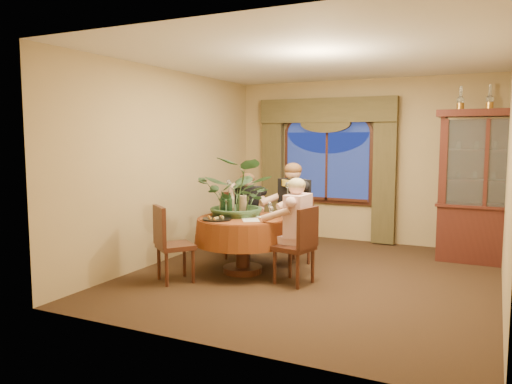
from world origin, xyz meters
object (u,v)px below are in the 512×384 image
at_px(chair_right, 294,245).
at_px(stoneware_vase, 242,206).
at_px(chair_back_right, 292,231).
at_px(wine_bottle_3, 232,204).
at_px(wine_bottle_0, 222,203).
at_px(wine_bottle_1, 223,204).
at_px(oil_lamp_center, 490,97).
at_px(person_scarf, 294,214).
at_px(person_back, 248,216).
at_px(person_pink, 298,229).
at_px(olive_bowl, 242,216).
at_px(china_cabinet, 485,187).
at_px(dining_table, 243,245).
at_px(wine_bottle_2, 230,205).
at_px(chair_back, 236,225).
at_px(oil_lamp_left, 461,98).
at_px(chair_front_left, 175,244).

xyz_separation_m(chair_right, stoneware_vase, (-0.87, 0.30, 0.41)).
bearing_deg(chair_back_right, wine_bottle_3, 78.61).
relative_size(wine_bottle_0, wine_bottle_1, 1.00).
height_order(oil_lamp_center, person_scarf, oil_lamp_center).
relative_size(person_back, stoneware_vase, 4.66).
bearing_deg(wine_bottle_3, person_pink, -3.79).
relative_size(person_back, person_scarf, 0.88).
distance_m(person_pink, olive_bowl, 0.79).
distance_m(person_pink, wine_bottle_3, 1.01).
height_order(person_scarf, wine_bottle_3, person_scarf).
height_order(china_cabinet, olive_bowl, china_cabinet).
distance_m(dining_table, wine_bottle_3, 0.57).
xyz_separation_m(chair_back_right, wine_bottle_2, (-0.58, -0.80, 0.44)).
bearing_deg(wine_bottle_1, wine_bottle_2, -16.42).
height_order(oil_lamp_center, chair_right, oil_lamp_center).
bearing_deg(wine_bottle_3, olive_bowl, -22.35).
distance_m(dining_table, chair_back_right, 0.85).
distance_m(person_scarf, wine_bottle_2, 0.99).
height_order(person_pink, wine_bottle_0, person_pink).
bearing_deg(china_cabinet, chair_back_right, -152.82).
bearing_deg(chair_back, olive_bowl, 89.61).
bearing_deg(person_pink, wine_bottle_0, 85.70).
bearing_deg(wine_bottle_0, wine_bottle_1, -55.93).
bearing_deg(person_scarf, person_back, 30.43).
xyz_separation_m(chair_back, stoneware_vase, (0.45, -0.65, 0.41)).
bearing_deg(olive_bowl, wine_bottle_2, -171.57).
bearing_deg(chair_back_right, wine_bottle_1, 76.97).
relative_size(chair_back_right, olive_bowl, 6.13).
distance_m(dining_table, person_back, 0.84).
distance_m(dining_table, oil_lamp_left, 3.78).
distance_m(china_cabinet, chair_back_right, 2.85).
height_order(oil_lamp_left, wine_bottle_2, oil_lamp_left).
relative_size(oil_lamp_left, chair_back_right, 0.35).
bearing_deg(person_pink, olive_bowl, 92.78).
xyz_separation_m(stoneware_vase, wine_bottle_1, (-0.22, -0.15, 0.03)).
relative_size(person_pink, wine_bottle_1, 3.98).
xyz_separation_m(oil_lamp_center, wine_bottle_2, (-3.05, -2.06, -1.46)).
distance_m(dining_table, wine_bottle_2, 0.57).
relative_size(chair_back, chair_front_left, 1.00).
distance_m(oil_lamp_left, person_scarf, 2.93).
relative_size(oil_lamp_left, olive_bowl, 2.17).
bearing_deg(dining_table, oil_lamp_center, 34.67).
height_order(oil_lamp_center, chair_back, oil_lamp_center).
bearing_deg(wine_bottle_2, wine_bottle_0, 142.33).
height_order(oil_lamp_center, wine_bottle_3, oil_lamp_center).
distance_m(oil_lamp_left, chair_right, 3.35).
xyz_separation_m(person_pink, wine_bottle_3, (-0.98, 0.06, 0.26)).
bearing_deg(person_pink, chair_front_left, 119.30).
relative_size(chair_right, chair_back_right, 1.00).
bearing_deg(oil_lamp_left, wine_bottle_3, -143.99).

